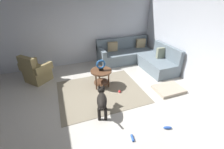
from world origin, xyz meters
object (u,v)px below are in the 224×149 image
Objects in this scene: dog at (102,100)px; dog_toy_rope at (132,138)px; torus_sculpture at (101,65)px; dog_toy_bone at (168,128)px; sectional_couch at (137,57)px; dog_bed_mat at (169,89)px; side_table at (101,74)px; armchair at (36,72)px; dog_toy_ball at (120,92)px.

dog is 1.00m from dog_toy_rope.
dog_toy_bone is (0.80, -2.00, -0.68)m from torus_sculpture.
sectional_couch is 2.81× the size of dog_bed_mat.
side_table is 0.75× the size of dog_bed_mat.
dog_toy_rope is (-1.73, -3.03, -0.27)m from sectional_couch.
dog_toy_bone is at bearing -68.10° from side_table.
side_table is (1.79, -1.00, 0.09)m from armchair.
dog_toy_bone is (0.80, -2.00, -0.39)m from side_table.
side_table is (-1.74, -1.06, 0.12)m from sectional_couch.
torus_sculpture is at bearing 89.10° from dog.
dog_toy_ball is 0.53× the size of dog_toy_rope.
dog_toy_rope is (-0.36, -1.48, -0.01)m from dog_toy_ball.
dog_bed_mat is 1.41m from dog_toy_ball.
armchair is 2.56m from dog.
sectional_couch is 3.21m from dog_toy_bone.
dog_toy_ball is at bearing -52.18° from torus_sculpture.
dog is at bearing 141.02° from dog_toy_bone.
armchair is at bearing 121.23° from dog_toy_rope.
side_table is at bearing 89.10° from dog.
dog_toy_rope is at bearing -103.78° from dog_toy_ball.
dog_toy_rope is at bearing -89.66° from torus_sculpture.
side_table reaches higher than dog_toy_ball.
dog_toy_rope is 0.79m from dog_toy_bone.
armchair reaches higher than dog_bed_mat.
armchair reaches higher than dog_toy_ball.
torus_sculpture is at bearing 153.18° from dog_bed_mat.
sectional_couch is at bearing 31.42° from side_table.
dog_bed_mat is (1.73, -0.87, -0.37)m from side_table.
armchair is 3.48m from dog_toy_rope.
torus_sculpture is (-1.74, -1.06, 0.42)m from sectional_couch.
armchair is 3.99m from dog_bed_mat.
dog_toy_bone is (-0.94, -3.06, -0.26)m from sectional_couch.
dog_bed_mat reaches higher than dog_toy_bone.
armchair is (-3.53, -0.06, 0.03)m from sectional_couch.
dog is at bearing -7.15° from armchair.
torus_sculpture is (1.79, -1.00, 0.39)m from armchair.
dog_toy_bone is at bearing -2.49° from dog_toy_rope.
armchair reaches higher than dog.
torus_sculpture is 1.18m from dog.
dog is (-2.06, -2.15, 0.09)m from sectional_couch.
torus_sculpture is 0.41× the size of dog_bed_mat.
dog reaches higher than side_table.
armchair reaches higher than dog_toy_bone.
torus_sculpture is 2.27× the size of dog_toy_rope.
armchair is at bearing 145.48° from dog_toy_ball.
dog_bed_mat is (-0.01, -1.93, -0.25)m from sectional_couch.
sectional_couch is 3.75× the size of side_table.
side_table reaches higher than dog_toy_bone.
side_table is at bearing 75.96° from torus_sculpture.
dog is 10.93× the size of dog_toy_ball.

